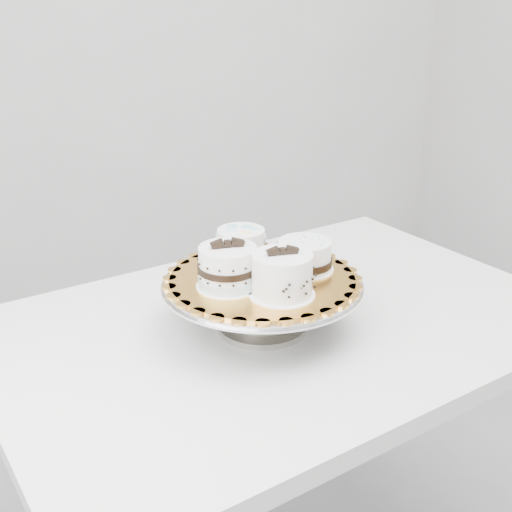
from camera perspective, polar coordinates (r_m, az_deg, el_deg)
name	(u,v)px	position (r m, az deg, el deg)	size (l,w,h in m)	color
table	(282,356)	(1.33, 2.36, -8.84)	(1.22, 0.91, 0.75)	white
cake_stand	(262,295)	(1.22, 0.56, -3.51)	(0.38, 0.38, 0.10)	gray
cake_board	(262,279)	(1.20, 0.56, -2.02)	(0.35, 0.35, 0.01)	orange
cake_swirl	(282,276)	(1.12, 2.34, -1.77)	(0.12, 0.12, 0.09)	white
cake_banded	(228,269)	(1.15, -2.52, -1.12)	(0.12, 0.12, 0.09)	white
cake_dots	(241,246)	(1.26, -1.34, 0.93)	(0.12, 0.12, 0.07)	white
cake_ribbon	(305,256)	(1.23, 4.38, -0.01)	(0.13, 0.13, 0.06)	white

